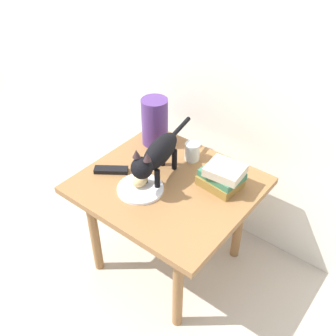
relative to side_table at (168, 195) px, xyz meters
name	(u,v)px	position (x,y,z in m)	size (l,w,h in m)	color
ground_plane	(168,260)	(0.00, 0.00, -0.45)	(6.00, 6.00, 0.00)	#B2A899
back_panel	(235,19)	(0.00, 0.45, 0.65)	(4.00, 0.04, 2.20)	silver
side_table	(168,195)	(0.00, 0.00, 0.00)	(0.72, 0.65, 0.52)	olive
plate	(140,189)	(-0.06, -0.11, 0.08)	(0.20, 0.20, 0.01)	white
bread_roll	(140,180)	(-0.07, -0.10, 0.11)	(0.08, 0.06, 0.05)	#E0BC7A
cat	(157,155)	(-0.05, -0.01, 0.20)	(0.14, 0.47, 0.23)	black
book_stack	(222,176)	(0.19, 0.13, 0.12)	(0.19, 0.16, 0.11)	olive
green_vase	(155,122)	(-0.24, 0.21, 0.19)	(0.13, 0.13, 0.23)	#4C2D72
candle_jar	(192,152)	(-0.02, 0.21, 0.11)	(0.07, 0.07, 0.08)	silver
tv_remote	(111,170)	(-0.25, -0.10, 0.08)	(0.15, 0.04, 0.02)	black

